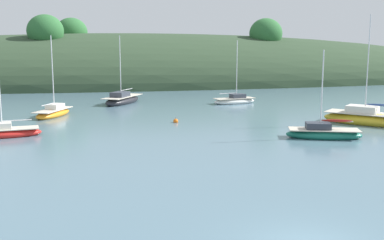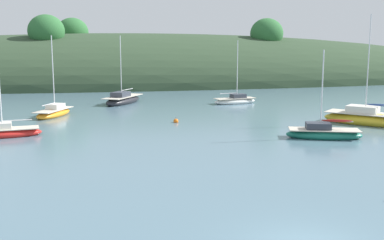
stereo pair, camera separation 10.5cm
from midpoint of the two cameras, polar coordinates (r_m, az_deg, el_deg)
far_shoreline_hill at (r=86.08m, az=-7.01°, el=4.71°), size 150.00×36.00×20.60m
sailboat_blue_center at (r=37.04m, az=-22.19°, el=-1.43°), size 5.28×2.50×7.43m
sailboat_white_near at (r=42.62m, az=20.97°, el=0.15°), size 7.41×7.54×9.63m
sailboat_teal_outer at (r=54.20m, az=5.26°, el=2.41°), size 5.51×2.81×7.51m
sailboat_yellow_far at (r=54.65m, az=-8.69°, el=2.48°), size 5.60×7.26×8.11m
sailboat_navy_dinghy at (r=35.17m, az=15.88°, el=-1.60°), size 5.81×3.50×6.64m
sailboat_cream_ketch at (r=46.22m, az=-16.87°, el=0.88°), size 3.88×5.78×7.87m
mooring_buoy_outer at (r=40.66m, az=-2.10°, el=-0.14°), size 0.44×0.44×0.54m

